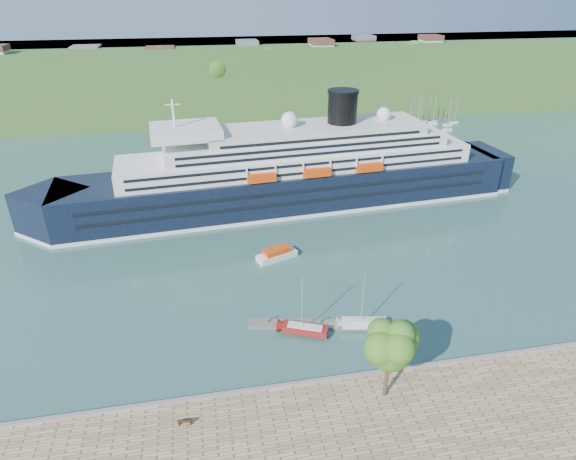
# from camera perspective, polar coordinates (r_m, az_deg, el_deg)

# --- Properties ---
(ground) EXTENTS (400.00, 400.00, 0.00)m
(ground) POSITION_cam_1_polar(r_m,az_deg,el_deg) (60.99, 1.93, -18.21)
(ground) COLOR #325952
(ground) RESTS_ON ground
(far_hillside) EXTENTS (400.00, 50.00, 24.00)m
(far_hillside) POSITION_cam_1_polar(r_m,az_deg,el_deg) (189.53, -8.04, 17.42)
(far_hillside) COLOR #326327
(far_hillside) RESTS_ON ground
(quay_coping) EXTENTS (220.00, 0.50, 0.30)m
(quay_coping) POSITION_cam_1_polar(r_m,az_deg,el_deg) (60.03, 1.99, -17.58)
(quay_coping) COLOR slate
(quay_coping) RESTS_ON promenade
(cruise_ship) EXTENTS (108.90, 24.28, 24.25)m
(cruise_ship) POSITION_cam_1_polar(r_m,az_deg,el_deg) (101.65, 0.17, 9.28)
(cruise_ship) COLOR black
(cruise_ship) RESTS_ON ground
(park_bench) EXTENTS (1.56, 0.80, 0.96)m
(park_bench) POSITION_cam_1_polar(r_m,az_deg,el_deg) (56.78, -12.15, -21.24)
(park_bench) COLOR #442413
(park_bench) RESTS_ON promenade
(promenade_tree) EXTENTS (6.75, 6.75, 11.19)m
(promenade_tree) POSITION_cam_1_polar(r_m,az_deg,el_deg) (56.08, 11.87, -14.57)
(promenade_tree) COLOR #2E6119
(promenade_tree) RESTS_ON promenade
(floating_pontoon) EXTENTS (16.95, 5.58, 0.38)m
(floating_pontoon) POSITION_cam_1_polar(r_m,az_deg,el_deg) (69.80, 2.27, -11.09)
(floating_pontoon) COLOR slate
(floating_pontoon) RESTS_ON ground
(sailboat_red) EXTENTS (7.14, 4.55, 8.97)m
(sailboat_red) POSITION_cam_1_polar(r_m,az_deg,el_deg) (65.58, 2.08, -9.24)
(sailboat_red) COLOR maroon
(sailboat_red) RESTS_ON ground
(sailboat_white_far) EXTENTS (7.21, 3.24, 9.00)m
(sailboat_white_far) POSITION_cam_1_polar(r_m,az_deg,el_deg) (67.49, 9.25, -8.43)
(sailboat_white_far) COLOR silver
(sailboat_white_far) RESTS_ON ground
(tender_launch) EXTENTS (7.70, 4.93, 2.01)m
(tender_launch) POSITION_cam_1_polar(r_m,az_deg,el_deg) (84.80, -1.34, -2.81)
(tender_launch) COLOR #CF400C
(tender_launch) RESTS_ON ground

